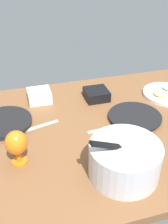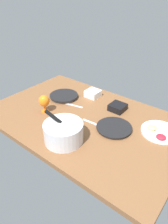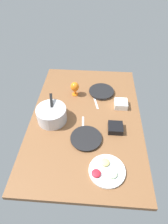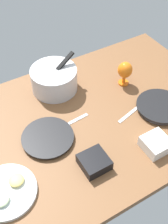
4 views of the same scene
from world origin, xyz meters
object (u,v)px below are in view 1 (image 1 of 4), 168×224
object	(u,v)px
dinner_plate_left	(135,117)
square_bowl_black	(96,94)
square_bowl_white	(39,95)
hurricane_glass_orange	(16,144)
dinner_plate_right	(4,123)
fruit_platter	(167,93)
mixing_bowl	(124,159)

from	to	relation	value
dinner_plate_left	square_bowl_black	distance (cm)	28.11
square_bowl_white	hurricane_glass_orange	bearing A→B (deg)	72.47
square_bowl_black	dinner_plate_right	bearing A→B (deg)	13.91
dinner_plate_left	fruit_platter	distance (cm)	33.41
hurricane_glass_orange	square_bowl_white	world-z (taller)	hurricane_glass_orange
hurricane_glass_orange	square_bowl_white	distance (cm)	50.51
fruit_platter	square_bowl_white	size ratio (longest dim) A/B	2.18
hurricane_glass_orange	square_bowl_white	bearing A→B (deg)	-107.53
mixing_bowl	hurricane_glass_orange	xyz separation A→B (cm)	(38.48, -17.31, 2.29)
mixing_bowl	hurricane_glass_orange	size ratio (longest dim) A/B	1.83
hurricane_glass_orange	mixing_bowl	bearing A→B (deg)	155.77
dinner_plate_left	hurricane_glass_orange	world-z (taller)	hurricane_glass_orange
dinner_plate_right	mixing_bowl	size ratio (longest dim) A/B	0.95
hurricane_glass_orange	square_bowl_white	size ratio (longest dim) A/B	1.23
dinner_plate_left	dinner_plate_right	distance (cm)	65.15
dinner_plate_left	square_bowl_white	world-z (taller)	square_bowl_white
mixing_bowl	square_bowl_black	bearing A→B (deg)	-98.09
fruit_platter	dinner_plate_left	bearing A→B (deg)	30.80
dinner_plate_left	fruit_platter	world-z (taller)	fruit_platter
square_bowl_white	dinner_plate_right	bearing A→B (deg)	44.33
square_bowl_white	square_bowl_black	size ratio (longest dim) A/B	0.98
mixing_bowl	square_bowl_black	world-z (taller)	mixing_bowl
fruit_platter	square_bowl_white	world-z (taller)	square_bowl_white
fruit_platter	mixing_bowl	bearing A→B (deg)	45.56
dinner_plate_right	mixing_bowl	distance (cm)	63.19
hurricane_glass_orange	fruit_platter	bearing A→B (deg)	-159.45
hurricane_glass_orange	square_bowl_black	xyz separation A→B (cm)	(-46.76, -41.00, -6.75)
mixing_bowl	square_bowl_white	distance (cm)	69.28
square_bowl_black	square_bowl_white	bearing A→B (deg)	-12.07
mixing_bowl	fruit_platter	xyz separation A→B (cm)	(-49.22, -50.19, -6.22)
dinner_plate_right	square_bowl_white	size ratio (longest dim) A/B	2.13
dinner_plate_right	hurricane_glass_orange	xyz separation A→B (cm)	(-4.95, 28.20, 8.23)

